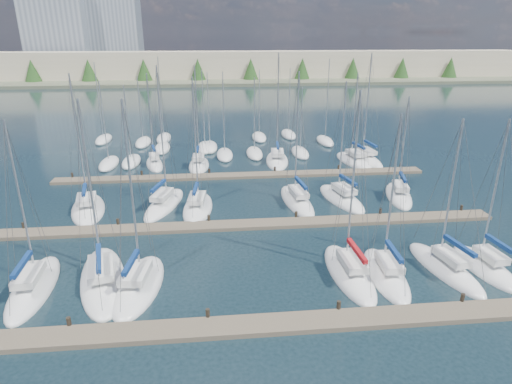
{
  "coord_description": "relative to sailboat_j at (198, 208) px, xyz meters",
  "views": [
    {
      "loc": [
        -3.24,
        -18.59,
        16.26
      ],
      "look_at": [
        0.0,
        14.0,
        4.0
      ],
      "focal_mm": 30.0,
      "sensor_mm": 36.0,
      "label": 1
    }
  ],
  "objects": [
    {
      "name": "sailboat_f",
      "position": [
        18.2,
        -13.32,
        0.0
      ],
      "size": [
        3.49,
        8.33,
        11.73
      ],
      "rotation": [
        0.0,
        0.0,
        0.16
      ],
      "color": "white",
      "rests_on": "ground"
    },
    {
      "name": "sailboat_a",
      "position": [
        -10.61,
        -12.91,
        -0.0
      ],
      "size": [
        3.05,
        8.56,
        12.11
      ],
      "rotation": [
        0.0,
        0.0,
        0.06
      ],
      "color": "white",
      "rests_on": "ground"
    },
    {
      "name": "dock_mid",
      "position": [
        5.09,
        -4.37,
        -0.03
      ],
      "size": [
        44.0,
        1.93,
        1.1
      ],
      "color": "#6B5E4C",
      "rests_on": "ground"
    },
    {
      "name": "sailboat_g",
      "position": [
        21.2,
        -13.46,
        0.01
      ],
      "size": [
        2.93,
        6.99,
        11.7
      ],
      "rotation": [
        0.0,
        0.0,
        0.08
      ],
      "color": "white",
      "rests_on": "ground"
    },
    {
      "name": "sailboat_i",
      "position": [
        -3.35,
        1.24,
        0.01
      ],
      "size": [
        4.68,
        9.07,
        14.21
      ],
      "rotation": [
        0.0,
        0.0,
        -0.27
      ],
      "color": "white",
      "rests_on": "ground"
    },
    {
      "name": "sailboat_e",
      "position": [
        13.62,
        -13.69,
        0.0
      ],
      "size": [
        2.91,
        7.69,
        12.19
      ],
      "rotation": [
        0.0,
        0.0,
        -0.06
      ],
      "color": "white",
      "rests_on": "ground"
    },
    {
      "name": "sailboat_d",
      "position": [
        11.08,
        -13.23,
        0.0
      ],
      "size": [
        2.9,
        8.43,
        13.65
      ],
      "rotation": [
        0.0,
        0.0,
        0.04
      ],
      "color": "white",
      "rests_on": "ground"
    },
    {
      "name": "dock_near",
      "position": [
        5.09,
        -18.37,
        -0.03
      ],
      "size": [
        44.0,
        1.93,
        1.1
      ],
      "color": "#6B5E4C",
      "rests_on": "ground"
    },
    {
      "name": "sailboat_l",
      "position": [
        14.7,
        1.07,
        -0.01
      ],
      "size": [
        4.36,
        8.7,
        12.64
      ],
      "rotation": [
        0.0,
        0.0,
        0.2
      ],
      "color": "white",
      "rests_on": "ground"
    },
    {
      "name": "sailboat_o",
      "position": [
        -0.27,
        14.33,
        0.01
      ],
      "size": [
        2.86,
        7.1,
        13.28
      ],
      "rotation": [
        0.0,
        0.0,
        -0.04
      ],
      "color": "white",
      "rests_on": "ground"
    },
    {
      "name": "dock_far",
      "position": [
        5.09,
        9.63,
        -0.03
      ],
      "size": [
        44.0,
        1.93,
        1.1
      ],
      "color": "#6B5E4C",
      "rests_on": "ground"
    },
    {
      "name": "sailboat_h",
      "position": [
        -10.61,
        0.76,
        -0.01
      ],
      "size": [
        4.74,
        8.59,
        13.62
      ],
      "rotation": [
        0.0,
        0.0,
        0.21
      ],
      "color": "white",
      "rests_on": "ground"
    },
    {
      "name": "sailboat_b",
      "position": [
        -6.21,
        -12.4,
        -0.01
      ],
      "size": [
        5.19,
        10.15,
        13.21
      ],
      "rotation": [
        0.0,
        0.0,
        0.23
      ],
      "color": "white",
      "rests_on": "ground"
    },
    {
      "name": "sailboat_m",
      "position": [
        20.95,
        1.33,
        -0.0
      ],
      "size": [
        4.23,
        8.18,
        11.11
      ],
      "rotation": [
        0.0,
        0.0,
        -0.24
      ],
      "color": "white",
      "rests_on": "ground"
    },
    {
      "name": "sailboat_j",
      "position": [
        0.0,
        0.0,
        0.0
      ],
      "size": [
        3.41,
        8.1,
        13.33
      ],
      "rotation": [
        0.0,
        0.0,
        -0.08
      ],
      "color": "white",
      "rests_on": "ground"
    },
    {
      "name": "sailboat_c",
      "position": [
        -3.62,
        -13.39,
        -0.0
      ],
      "size": [
        3.84,
        8.24,
        13.31
      ],
      "rotation": [
        0.0,
        0.0,
        -0.11
      ],
      "color": "white",
      "rests_on": "ground"
    },
    {
      "name": "sailboat_n",
      "position": [
        -6.02,
        15.39,
        0.02
      ],
      "size": [
        3.41,
        6.95,
        12.35
      ],
      "rotation": [
        0.0,
        0.0,
        0.22
      ],
      "color": "white",
      "rests_on": "ground"
    },
    {
      "name": "ground",
      "position": [
        5.09,
        39.62,
        -0.18
      ],
      "size": [
        400.0,
        400.0,
        0.0
      ],
      "primitive_type": "plane",
      "color": "#192A32",
      "rests_on": "ground"
    },
    {
      "name": "sailboat_q",
      "position": [
        20.25,
        14.35,
        -0.01
      ],
      "size": [
        4.19,
        8.81,
        12.26
      ],
      "rotation": [
        0.0,
        0.0,
        0.15
      ],
      "color": "white",
      "rests_on": "ground"
    },
    {
      "name": "shoreline",
      "position": [
        -8.21,
        129.39,
        7.26
      ],
      "size": [
        400.0,
        60.0,
        38.0
      ],
      "color": "#666B51",
      "rests_on": "ground"
    },
    {
      "name": "distant_boats",
      "position": [
        0.74,
        23.38,
        0.11
      ],
      "size": [
        36.93,
        20.75,
        13.3
      ],
      "color": "#9EA0A5",
      "rests_on": "ground"
    },
    {
      "name": "sailboat_p",
      "position": [
        10.11,
        15.6,
        0.0
      ],
      "size": [
        3.88,
        9.01,
        14.68
      ],
      "rotation": [
        0.0,
        0.0,
        -0.11
      ],
      "color": "white",
      "rests_on": "ground"
    },
    {
      "name": "sailboat_r",
      "position": [
        22.15,
        15.29,
        0.01
      ],
      "size": [
        3.61,
        9.2,
        14.56
      ],
      "rotation": [
        0.0,
        0.0,
        0.11
      ],
      "color": "white",
      "rests_on": "ground"
    },
    {
      "name": "sailboat_k",
      "position": [
        9.97,
        0.76,
        0.0
      ],
      "size": [
        3.27,
        9.19,
        13.63
      ],
      "rotation": [
        0.0,
        0.0,
        0.09
      ],
      "color": "white",
      "rests_on": "ground"
    }
  ]
}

